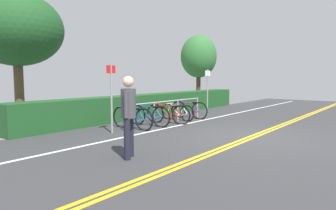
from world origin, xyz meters
The scene contains 16 objects.
ground_plane centered at (0.00, 0.00, -0.03)m, with size 31.65×10.55×0.05m, color #353538.
centre_line_yellow_inner centered at (0.00, -0.08, 0.00)m, with size 28.48×0.10×0.00m, color gold.
centre_line_yellow_outer centered at (0.00, 0.08, 0.00)m, with size 28.48×0.10×0.00m, color gold.
bike_lane_stripe_white centered at (0.00, 2.91, 0.00)m, with size 28.48×0.12×0.00m, color white.
bike_rack centered at (0.51, 3.63, 0.62)m, with size 4.37×0.05×0.84m.
bicycle_0 centered at (-1.22, 3.73, 0.37)m, with size 0.46×1.81×0.78m.
bicycle_1 centered at (-0.40, 3.72, 0.37)m, with size 0.46×1.87×0.79m.
bicycle_2 centered at (0.47, 3.52, 0.36)m, with size 0.53×1.80×0.76m.
bicycle_3 centered at (1.38, 3.76, 0.32)m, with size 0.46×1.63×0.69m.
bicycle_4 centered at (2.13, 3.71, 0.36)m, with size 0.46×1.77×0.77m.
pedestrian centered at (-3.87, 1.18, 1.02)m, with size 0.43×0.32×1.76m.
sign_post_near centered at (-2.16, 3.67, 1.30)m, with size 0.36×0.06×2.16m.
sign_post_far centered at (3.63, 3.71, 1.27)m, with size 0.36×0.06×2.09m.
hedge_backdrop centered at (2.01, 5.59, 0.49)m, with size 13.32×0.92×0.97m, color #1C4C21.
tree_near_left centered at (-3.55, 6.67, 3.27)m, with size 2.99×2.99×4.48m.
tree_mid centered at (7.33, 6.55, 2.96)m, with size 2.19×2.19×4.27m.
Camera 1 is at (-8.33, -3.40, 1.74)m, focal length 32.13 mm.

